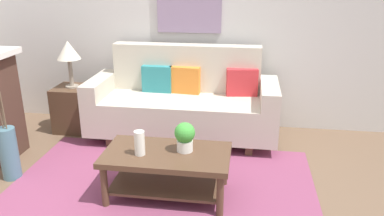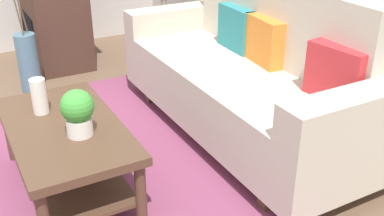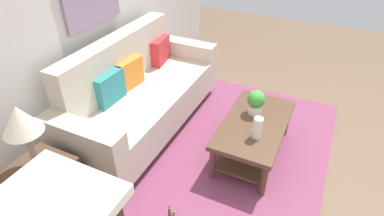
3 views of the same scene
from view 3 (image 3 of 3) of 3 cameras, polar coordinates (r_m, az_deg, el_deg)
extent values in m
plane|color=brown|center=(3.37, 16.23, -10.69)|extent=(9.38, 9.38, 0.00)
cube|color=silver|center=(3.53, -18.43, 16.96)|extent=(5.38, 0.10, 2.70)
cube|color=#843D5B|center=(3.43, 8.06, -8.35)|extent=(2.83, 1.81, 0.01)
cube|color=beige|center=(3.61, -8.31, 0.58)|extent=(1.78, 0.84, 0.40)
cube|color=beige|center=(3.55, -13.35, 8.27)|extent=(1.78, 0.20, 0.56)
cube|color=beige|center=(2.97, -18.86, -7.55)|extent=(0.20, 0.84, 0.60)
cube|color=beige|center=(4.30, -1.26, 8.40)|extent=(0.20, 0.84, 0.60)
cube|color=#513826|center=(3.31, -15.41, -10.16)|extent=(0.08, 0.74, 0.12)
cube|color=#513826|center=(4.32, -2.40, 3.04)|extent=(0.08, 0.74, 0.12)
cube|color=teal|center=(3.30, -14.76, 3.57)|extent=(0.36, 0.13, 0.32)
cube|color=orange|center=(3.53, -11.40, 6.17)|extent=(0.37, 0.15, 0.32)
cube|color=red|center=(4.03, -5.80, 10.40)|extent=(0.37, 0.17, 0.32)
cube|color=#513826|center=(3.21, 11.38, -2.89)|extent=(1.10, 0.60, 0.05)
cube|color=#513826|center=(3.39, 10.84, -6.71)|extent=(0.98, 0.50, 0.02)
cylinder|color=#513826|center=(2.96, 12.94, -12.73)|extent=(0.06, 0.06, 0.38)
cylinder|color=#513826|center=(3.70, 16.82, -2.30)|extent=(0.06, 0.06, 0.38)
cylinder|color=#513826|center=(3.04, 3.73, -10.00)|extent=(0.06, 0.06, 0.38)
cylinder|color=#513826|center=(3.77, 9.46, -0.38)|extent=(0.06, 0.06, 0.38)
cylinder|color=white|center=(2.95, 11.86, -3.55)|extent=(0.09, 0.09, 0.21)
cylinder|color=white|center=(3.29, 11.39, -0.16)|extent=(0.14, 0.14, 0.10)
sphere|color=green|center=(3.23, 11.63, 1.62)|extent=(0.18, 0.18, 0.18)
cube|color=#513826|center=(2.95, -24.84, -13.52)|extent=(0.44, 0.44, 0.56)
cylinder|color=gray|center=(2.75, -26.31, -9.42)|extent=(0.16, 0.16, 0.02)
cylinder|color=gray|center=(2.65, -27.22, -6.82)|extent=(0.05, 0.05, 0.35)
cone|color=beige|center=(2.49, -28.92, -1.85)|extent=(0.28, 0.28, 0.22)
camera|label=1|loc=(4.03, 64.39, 10.00)|focal=36.07mm
camera|label=2|loc=(4.92, 27.36, 23.67)|focal=43.25mm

